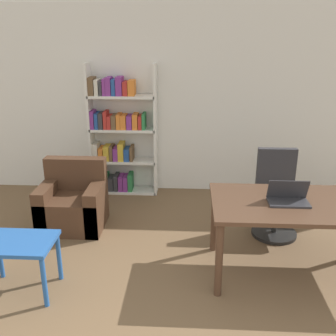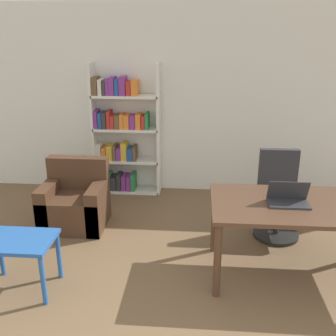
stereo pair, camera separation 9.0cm
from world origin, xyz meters
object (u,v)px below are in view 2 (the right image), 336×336
(laptop, at_px, (288,199))
(armchair, at_px, (75,204))
(office_chair, at_px, (278,199))
(side_table_blue, at_px, (18,247))
(desk, at_px, (306,212))
(bookshelf, at_px, (121,135))

(laptop, relative_size, armchair, 0.46)
(office_chair, relative_size, side_table_blue, 1.55)
(desk, bearing_deg, laptop, -176.35)
(office_chair, bearing_deg, laptop, -96.15)
(office_chair, height_order, side_table_blue, office_chair)
(side_table_blue, bearing_deg, bookshelf, 78.36)
(bookshelf, bearing_deg, desk, -42.92)
(laptop, relative_size, office_chair, 0.37)
(office_chair, relative_size, armchair, 1.24)
(armchair, bearing_deg, side_table_blue, -95.09)
(armchair, xyz_separation_m, bookshelf, (0.39, 1.12, 0.59))
(armchair, bearing_deg, bookshelf, 71.04)
(desk, xyz_separation_m, bookshelf, (-2.16, 2.01, 0.19))
(side_table_blue, relative_size, armchair, 0.80)
(laptop, bearing_deg, office_chair, 83.85)
(desk, relative_size, office_chair, 1.76)
(side_table_blue, bearing_deg, office_chair, 26.62)
(desk, relative_size, bookshelf, 0.94)
(desk, height_order, laptop, laptop)
(desk, relative_size, armchair, 2.18)
(desk, distance_m, bookshelf, 2.95)
(side_table_blue, distance_m, armchair, 1.34)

